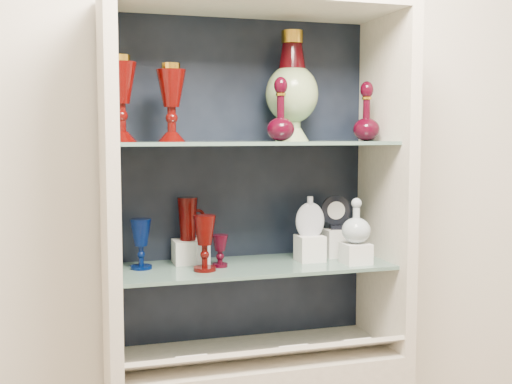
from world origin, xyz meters
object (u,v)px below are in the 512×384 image
object	(u,v)px
cameo_medallion	(336,212)
pedestal_lamp_left	(121,99)
lidded_bowl	(366,128)
clear_round_decanter	(356,222)
enamel_urn	(292,86)
ruby_goblet_small	(220,251)
clear_square_bottle	(204,247)
pedestal_lamp_right	(171,103)
ruby_pitcher	(188,219)
cobalt_goblet	(141,244)
flat_flask	(310,215)
ruby_goblet_tall	(205,243)
ruby_decanter_b	(367,109)
ruby_decanter_a	(281,105)

from	to	relation	value
cameo_medallion	pedestal_lamp_left	bearing A→B (deg)	-166.88
lidded_bowl	clear_round_decanter	world-z (taller)	lidded_bowl
enamel_urn	ruby_goblet_small	distance (m)	0.62
enamel_urn	lidded_bowl	bearing A→B (deg)	-1.14
pedestal_lamp_left	clear_square_bottle	world-z (taller)	pedestal_lamp_left
pedestal_lamp_right	ruby_pitcher	world-z (taller)	pedestal_lamp_right
lidded_bowl	ruby_goblet_small	xyz separation A→B (m)	(-0.56, -0.06, -0.41)
pedestal_lamp_left	cobalt_goblet	bearing A→B (deg)	45.87
flat_flask	enamel_urn	bearing A→B (deg)	141.32
ruby_goblet_small	ruby_pitcher	distance (m)	0.16
ruby_goblet_tall	clear_round_decanter	distance (m)	0.53
ruby_goblet_tall	pedestal_lamp_right	bearing A→B (deg)	164.38
lidded_bowl	ruby_goblet_tall	bearing A→B (deg)	-170.32
cobalt_goblet	pedestal_lamp_left	bearing A→B (deg)	-134.13
ruby_goblet_small	cameo_medallion	bearing A→B (deg)	7.16
enamel_urn	lidded_bowl	xyz separation A→B (m)	(0.28, -0.01, -0.15)
cobalt_goblet	flat_flask	distance (m)	0.59
pedestal_lamp_left	ruby_goblet_tall	xyz separation A→B (m)	(0.26, -0.02, -0.46)
clear_round_decanter	cameo_medallion	xyz separation A→B (m)	(-0.02, 0.13, 0.02)
enamel_urn	flat_flask	distance (m)	0.46
clear_square_bottle	flat_flask	distance (m)	0.39
ruby_decanter_b	flat_flask	bearing A→B (deg)	171.86
ruby_goblet_small	ruby_pitcher	world-z (taller)	ruby_pitcher
pedestal_lamp_right	ruby_decanter_b	xyz separation A→B (m)	(0.68, -0.00, -0.01)
pedestal_lamp_left	clear_square_bottle	size ratio (longest dim) A/B	2.01
ruby_pitcher	clear_square_bottle	xyz separation A→B (m)	(0.04, -0.07, -0.09)
ruby_decanter_a	clear_round_decanter	distance (m)	0.48
ruby_decanter_b	ruby_goblet_small	size ratio (longest dim) A/B	2.01
cobalt_goblet	flat_flask	size ratio (longest dim) A/B	1.17
lidded_bowl	cameo_medallion	size ratio (longest dim) A/B	0.68
clear_square_bottle	clear_round_decanter	world-z (taller)	clear_round_decanter
lidded_bowl	clear_square_bottle	world-z (taller)	lidded_bowl
ruby_goblet_small	flat_flask	size ratio (longest dim) A/B	0.76
cameo_medallion	cobalt_goblet	bearing A→B (deg)	-171.58
clear_square_bottle	cameo_medallion	size ratio (longest dim) A/B	1.04
lidded_bowl	ruby_decanter_b	bearing A→B (deg)	-116.48
ruby_decanter_b	cameo_medallion	xyz separation A→B (m)	(-0.08, 0.07, -0.37)
pedestal_lamp_left	ruby_decanter_a	distance (m)	0.51
enamel_urn	ruby_decanter_b	distance (m)	0.27
pedestal_lamp_left	ruby_decanter_b	bearing A→B (deg)	0.08
ruby_goblet_tall	clear_round_decanter	xyz separation A→B (m)	(0.52, -0.03, 0.05)
ruby_goblet_tall	ruby_goblet_small	size ratio (longest dim) A/B	1.68
ruby_decanter_a	flat_flask	distance (m)	0.40
ruby_decanter_b	cobalt_goblet	size ratio (longest dim) A/B	1.31
enamel_urn	ruby_pitcher	bearing A→B (deg)	175.95
enamel_urn	ruby_decanter_b	size ratio (longest dim) A/B	1.74
pedestal_lamp_left	ruby_decanter_b	world-z (taller)	pedestal_lamp_left
cobalt_goblet	ruby_goblet_tall	xyz separation A→B (m)	(0.19, -0.09, 0.01)
ruby_decanter_a	pedestal_lamp_left	bearing A→B (deg)	176.63
enamel_urn	ruby_pitcher	world-z (taller)	enamel_urn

